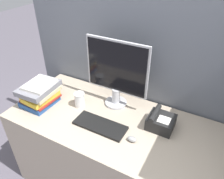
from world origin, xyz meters
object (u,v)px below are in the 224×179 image
(keyboard, at_px, (100,125))
(coffee_cup, at_px, (80,100))
(book_stack, at_px, (40,94))
(desk_telephone, at_px, (160,121))
(mouse, at_px, (132,139))
(monitor, at_px, (116,74))

(keyboard, bearing_deg, coffee_cup, 154.34)
(keyboard, xyz_separation_m, coffee_cup, (-0.26, 0.12, 0.05))
(book_stack, distance_m, desk_telephone, 0.94)
(mouse, height_order, book_stack, book_stack)
(monitor, relative_size, mouse, 8.35)
(monitor, height_order, book_stack, monitor)
(coffee_cup, height_order, book_stack, book_stack)
(mouse, relative_size, coffee_cup, 0.53)
(monitor, height_order, mouse, monitor)
(keyboard, xyz_separation_m, book_stack, (-0.55, 0.01, 0.09))
(keyboard, height_order, coffee_cup, coffee_cup)
(coffee_cup, height_order, desk_telephone, desk_telephone)
(monitor, height_order, coffee_cup, monitor)
(monitor, distance_m, desk_telephone, 0.46)
(keyboard, height_order, desk_telephone, desk_telephone)
(keyboard, distance_m, book_stack, 0.56)
(keyboard, relative_size, mouse, 5.88)
(coffee_cup, distance_m, desk_telephone, 0.63)
(mouse, bearing_deg, coffee_cup, 164.53)
(coffee_cup, bearing_deg, mouse, -15.47)
(book_stack, bearing_deg, monitor, 28.19)
(monitor, bearing_deg, mouse, -47.87)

